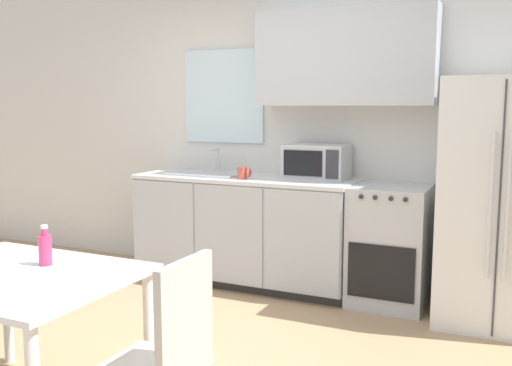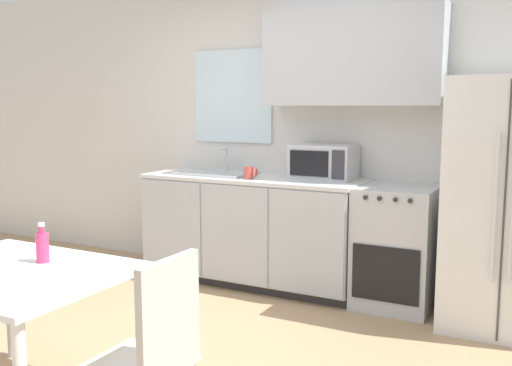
# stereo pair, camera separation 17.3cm
# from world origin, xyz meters

# --- Properties ---
(ground_plane) EXTENTS (12.00, 12.00, 0.00)m
(ground_plane) POSITION_xyz_m (0.00, 0.00, 0.00)
(ground_plane) COLOR tan
(wall_back) EXTENTS (12.00, 0.38, 2.70)m
(wall_back) POSITION_xyz_m (0.08, 1.90, 1.44)
(wall_back) COLOR silver
(wall_back) RESTS_ON ground_plane
(kitchen_counter) EXTENTS (1.92, 0.65, 0.93)m
(kitchen_counter) POSITION_xyz_m (-0.23, 1.59, 0.47)
(kitchen_counter) COLOR #333333
(kitchen_counter) RESTS_ON ground_plane
(oven_range) EXTENTS (0.57, 0.62, 0.93)m
(oven_range) POSITION_xyz_m (1.02, 1.60, 0.46)
(oven_range) COLOR #B7BABC
(oven_range) RESTS_ON ground_plane
(refrigerator) EXTENTS (0.79, 0.79, 1.73)m
(refrigerator) POSITION_xyz_m (1.79, 1.53, 0.86)
(refrigerator) COLOR silver
(refrigerator) RESTS_ON ground_plane
(kitchen_sink) EXTENTS (0.64, 0.45, 0.22)m
(kitchen_sink) POSITION_xyz_m (-0.59, 1.59, 0.95)
(kitchen_sink) COLOR #B7BABC
(kitchen_sink) RESTS_ON kitchen_counter
(microwave) EXTENTS (0.51, 0.34, 0.28)m
(microwave) POSITION_xyz_m (0.37, 1.70, 1.08)
(microwave) COLOR #B7BABC
(microwave) RESTS_ON kitchen_counter
(coffee_mug) EXTENTS (0.11, 0.08, 0.10)m
(coffee_mug) POSITION_xyz_m (-0.17, 1.42, 0.99)
(coffee_mug) COLOR #BF4C3F
(coffee_mug) RESTS_ON kitchen_counter
(dining_table) EXTENTS (1.14, 0.89, 0.72)m
(dining_table) POSITION_xyz_m (-0.32, -0.80, 0.63)
(dining_table) COLOR white
(dining_table) RESTS_ON ground_plane
(dining_chair_side) EXTENTS (0.41, 0.41, 0.93)m
(dining_chair_side) POSITION_xyz_m (0.63, -0.88, 0.54)
(dining_chair_side) COLOR beige
(dining_chair_side) RESTS_ON ground_plane
(drink_bottle) EXTENTS (0.07, 0.07, 0.21)m
(drink_bottle) POSITION_xyz_m (-0.29, -0.63, 0.81)
(drink_bottle) COLOR #DB386B
(drink_bottle) RESTS_ON dining_table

